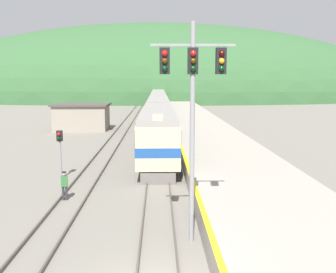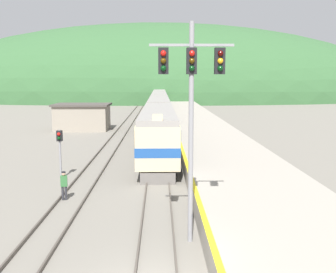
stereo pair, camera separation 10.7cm
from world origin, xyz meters
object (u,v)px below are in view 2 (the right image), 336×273
at_px(carriage_second, 159,112).
at_px(carriage_fourth, 159,98).
at_px(carriage_third, 159,103).
at_px(signal_mast_main, 191,93).
at_px(signal_post_siding, 60,144).
at_px(track_worker, 64,184).
at_px(express_train_lead_car, 158,131).

distance_m(carriage_second, carriage_fourth, 40.71).
relative_size(carriage_third, signal_mast_main, 2.19).
height_order(signal_post_siding, track_worker, signal_post_siding).
bearing_deg(carriage_third, carriage_fourth, 90.00).
relative_size(carriage_third, track_worker, 11.98).
bearing_deg(signal_post_siding, carriage_fourth, 84.54).
bearing_deg(carriage_fourth, carriage_third, -90.00).
xyz_separation_m(signal_mast_main, signal_post_siding, (-7.96, 10.56, -3.73)).
distance_m(express_train_lead_car, carriage_second, 20.44).
distance_m(carriage_third, signal_mast_main, 59.10).
relative_size(signal_post_siding, track_worker, 2.05).
bearing_deg(carriage_fourth, signal_mast_main, -89.00).
xyz_separation_m(signal_mast_main, track_worker, (-6.58, 5.79, -5.23)).
bearing_deg(carriage_third, signal_post_siding, -97.74).
xyz_separation_m(carriage_fourth, signal_post_siding, (-6.57, -68.75, 0.18)).
relative_size(carriage_second, carriage_fourth, 1.00).
relative_size(express_train_lead_car, carriage_second, 0.99).
relative_size(express_train_lead_car, signal_mast_main, 2.16).
relative_size(carriage_fourth, signal_post_siding, 5.83).
height_order(express_train_lead_car, carriage_second, express_train_lead_car).
height_order(carriage_fourth, signal_mast_main, signal_mast_main).
height_order(express_train_lead_car, signal_mast_main, signal_mast_main).
xyz_separation_m(carriage_second, signal_mast_main, (1.39, -38.61, 3.91)).
relative_size(express_train_lead_car, signal_post_siding, 5.74).
height_order(express_train_lead_car, signal_post_siding, express_train_lead_car).
height_order(carriage_second, signal_post_siding, carriage_second).
bearing_deg(carriage_fourth, express_train_lead_car, -90.00).
distance_m(carriage_second, carriage_third, 20.35).
bearing_deg(signal_mast_main, carriage_second, 92.06).
xyz_separation_m(carriage_second, track_worker, (-5.20, -32.81, -1.32)).
relative_size(carriage_second, track_worker, 11.98).
bearing_deg(signal_mast_main, carriage_fourth, 91.00).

